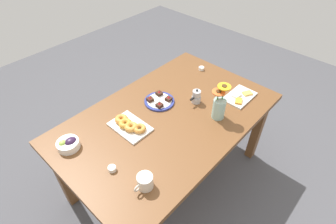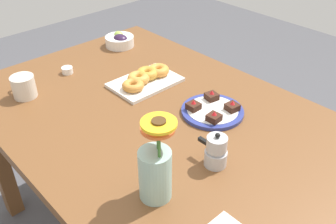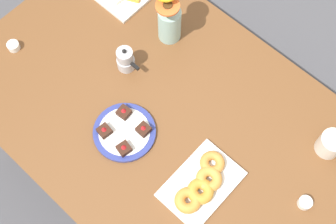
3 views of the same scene
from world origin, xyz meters
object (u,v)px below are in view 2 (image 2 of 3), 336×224
grape_bowl (120,40)px  dining_table (168,140)px  jam_cup_berry (67,70)px  dessert_plate (212,110)px  flower_vase (155,170)px  moka_pot (216,152)px  croissant_platter (145,79)px  coffee_mug (23,86)px

grape_bowl → dining_table: bearing=157.5°
dining_table → jam_cup_berry: jam_cup_berry is taller
grape_bowl → jam_cup_berry: bearing=102.4°
dining_table → grape_bowl: 0.70m
dessert_plate → grape_bowl: bearing=-8.7°
dessert_plate → flower_vase: (-0.17, 0.42, 0.08)m
dessert_plate → moka_pot: moka_pot is taller
flower_vase → moka_pot: (-0.03, -0.22, -0.05)m
croissant_platter → moka_pot: moka_pot is taller
dining_table → jam_cup_berry: size_ratio=33.33×
dining_table → moka_pot: size_ratio=13.45×
croissant_platter → flower_vase: size_ratio=1.06×
coffee_mug → jam_cup_berry: coffee_mug is taller
coffee_mug → jam_cup_berry: (0.06, -0.22, -0.03)m
grape_bowl → flower_vase: 1.03m
croissant_platter → moka_pot: size_ratio=2.38×
jam_cup_berry → moka_pot: moka_pot is taller
grape_bowl → flower_vase: bearing=148.9°
jam_cup_berry → flower_vase: bearing=166.7°
moka_pot → dessert_plate: bearing=-46.8°
croissant_platter → jam_cup_berry: 0.36m
grape_bowl → dessert_plate: size_ratio=0.61×
moka_pot → coffee_mug: bearing=17.9°
grape_bowl → croissant_platter: grape_bowl is taller
croissant_platter → dessert_plate: dessert_plate is taller
grape_bowl → dessert_plate: 0.72m
coffee_mug → croissant_platter: 0.48m
croissant_platter → flower_vase: 0.64m
grape_bowl → croissant_platter: bearing=158.3°
dining_table → coffee_mug: coffee_mug is taller
moka_pot → jam_cup_berry: bearing=1.9°
dining_table → dessert_plate: (-0.07, -0.16, 0.10)m
grape_bowl → flower_vase: (-0.88, 0.53, 0.07)m
grape_bowl → croissant_platter: 0.40m
dining_table → moka_pot: 0.30m
dining_table → grape_bowl: (0.64, -0.27, 0.12)m
croissant_platter → flower_vase: bearing=142.8°
coffee_mug → grape_bowl: bearing=-76.7°
dessert_plate → flower_vase: bearing=111.4°
coffee_mug → flower_vase: 0.75m
dining_table → coffee_mug: 0.60m
grape_bowl → coffee_mug: bearing=103.3°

